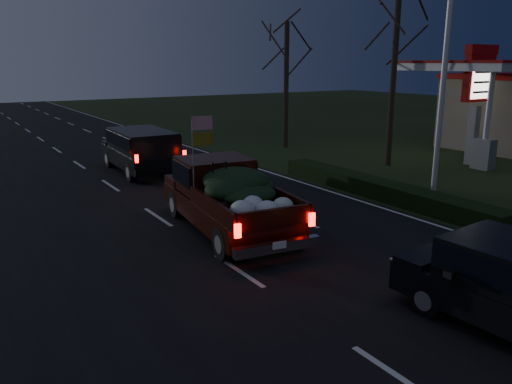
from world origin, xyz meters
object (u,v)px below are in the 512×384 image
light_pole (447,41)px  gas_price_pylon (478,85)px  pickup_truck (227,193)px  lead_suv (142,147)px

light_pole → gas_price_pylon: size_ratio=1.64×
gas_price_pylon → pickup_truck: bearing=-171.3°
light_pole → lead_suv: size_ratio=1.68×
pickup_truck → gas_price_pylon: bearing=15.6°
gas_price_pylon → pickup_truck: (-14.73, -2.26, -2.65)m
light_pole → lead_suv: light_pole is taller
gas_price_pylon → pickup_truck: gas_price_pylon is taller
pickup_truck → lead_suv: bearing=92.2°
gas_price_pylon → lead_suv: bearing=154.1°
gas_price_pylon → lead_suv: gas_price_pylon is taller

